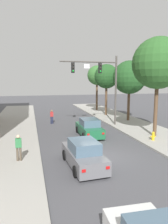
% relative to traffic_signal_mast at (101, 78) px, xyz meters
% --- Properties ---
extents(ground_plane, '(120.00, 120.00, 0.00)m').
position_rel_traffic_signal_mast_xyz_m(ground_plane, '(-2.86, -8.83, -5.32)').
color(ground_plane, '#4C4C51').
extents(traffic_signal_mast, '(6.22, 0.38, 7.50)m').
position_rel_traffic_signal_mast_xyz_m(traffic_signal_mast, '(0.00, 0.00, 0.00)').
color(traffic_signal_mast, '#514C47').
rests_on(traffic_signal_mast, sidewalk_right).
extents(car_lead_green, '(1.87, 4.26, 1.60)m').
position_rel_traffic_signal_mast_xyz_m(car_lead_green, '(-2.25, -3.44, -4.60)').
color(car_lead_green, '#1E663D').
rests_on(car_lead_green, ground).
extents(car_following_grey, '(2.02, 4.32, 1.60)m').
position_rel_traffic_signal_mast_xyz_m(car_following_grey, '(-4.49, -10.08, -4.60)').
color(car_following_grey, slate).
rests_on(car_following_grey, ground).
extents(pedestrian_sidewalk_left_walker, '(0.36, 0.22, 1.64)m').
position_rel_traffic_signal_mast_xyz_m(pedestrian_sidewalk_left_walker, '(-8.19, -8.61, -4.26)').
color(pedestrian_sidewalk_left_walker, brown).
rests_on(pedestrian_sidewalk_left_walker, sidewalk_left).
extents(pedestrian_crossing_road, '(0.36, 0.22, 1.64)m').
position_rel_traffic_signal_mast_xyz_m(pedestrian_crossing_road, '(-5.02, 2.89, -4.41)').
color(pedestrian_crossing_road, '#232847').
rests_on(pedestrian_crossing_road, ground).
extents(fire_hydrant, '(0.48, 0.24, 0.72)m').
position_rel_traffic_signal_mast_xyz_m(fire_hydrant, '(2.32, -6.66, -4.82)').
color(fire_hydrant, gold).
rests_on(fire_hydrant, sidewalk_right).
extents(street_tree_nearest, '(4.36, 4.36, 8.51)m').
position_rel_traffic_signal_mast_xyz_m(street_tree_nearest, '(3.17, -5.54, 1.13)').
color(street_tree_nearest, brown).
rests_on(street_tree_nearest, sidewalk_right).
extents(street_tree_second, '(4.03, 4.03, 7.27)m').
position_rel_traffic_signal_mast_xyz_m(street_tree_second, '(4.33, 2.01, 0.07)').
color(street_tree_second, brown).
rests_on(street_tree_second, sidewalk_right).
extents(street_tree_third, '(3.38, 3.38, 7.14)m').
position_rel_traffic_signal_mast_xyz_m(street_tree_third, '(3.06, 6.51, 0.24)').
color(street_tree_third, brown).
rests_on(street_tree_third, sidewalk_right).
extents(street_tree_farthest, '(3.14, 3.14, 7.31)m').
position_rel_traffic_signal_mast_xyz_m(street_tree_farthest, '(3.31, 11.59, 0.51)').
color(street_tree_farthest, brown).
rests_on(street_tree_farthest, sidewalk_right).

